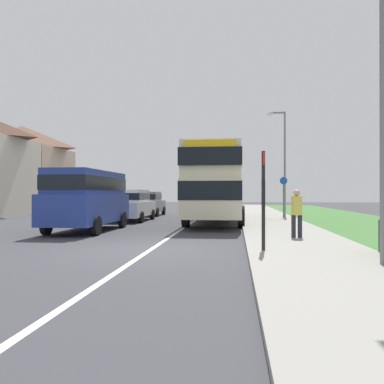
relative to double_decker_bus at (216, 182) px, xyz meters
name	(u,v)px	position (x,y,z in m)	size (l,w,h in m)	color
ground_plane	(150,250)	(-1.30, -10.26, -2.14)	(120.00, 120.00, 0.00)	#38383D
lane_marking_centre	(187,226)	(-1.30, -2.26, -2.14)	(0.14, 60.00, 0.01)	silver
pavement_near_side	(282,230)	(2.90, -4.26, -2.08)	(3.20, 68.00, 0.12)	gray
double_decker_bus	(216,182)	(0.00, 0.00, 0.00)	(2.80, 10.85, 3.70)	beige
parked_van_blue	(88,196)	(-5.00, -5.18, -0.70)	(2.11, 5.37, 2.45)	navy
parked_car_white	(131,204)	(-4.78, 0.70, -1.19)	(1.96, 4.52, 1.74)	silver
parked_car_grey	(148,203)	(-5.04, 5.98, -1.23)	(1.94, 3.93, 1.65)	slate
pedestrian_at_stop	(297,211)	(2.96, -7.79, -1.17)	(0.34, 0.34, 1.67)	#23232D
bus_stop_sign	(263,193)	(1.70, -10.75, -0.60)	(0.09, 0.52, 2.60)	black
cycle_route_sign	(284,195)	(3.83, 3.09, -0.72)	(0.44, 0.08, 2.52)	slate
street_lamp_near	(378,39)	(3.85, -12.47, 2.50)	(1.14, 0.20, 8.17)	slate
street_lamp_mid	(283,156)	(3.94, 4.34, 1.72)	(1.14, 0.20, 6.64)	slate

